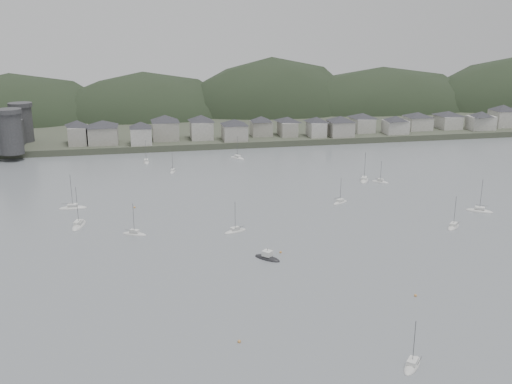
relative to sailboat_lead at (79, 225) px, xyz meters
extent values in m
plane|color=slate|center=(55.91, -69.74, -0.17)|extent=(900.00, 900.00, 0.00)
cube|color=#383D2D|center=(55.91, 225.26, 1.33)|extent=(900.00, 250.00, 3.00)
ellipsoid|color=black|center=(-54.96, 202.20, -10.31)|extent=(138.98, 92.48, 81.13)
ellipsoid|color=black|center=(23.61, 203.13, -10.14)|extent=(132.08, 90.41, 79.74)
ellipsoid|color=black|center=(106.55, 203.20, -12.85)|extent=(133.88, 88.37, 101.41)
ellipsoid|color=black|center=(181.86, 198.17, -10.49)|extent=(165.81, 81.78, 82.55)
cylinder|color=#323234|center=(-36.09, 96.26, 11.83)|extent=(10.00, 10.00, 18.00)
cylinder|color=#323234|center=(-36.09, 124.26, 11.33)|extent=(10.00, 10.00, 17.00)
cube|color=#323234|center=(-36.09, 110.26, 8.83)|extent=(3.50, 30.00, 12.00)
cube|color=gray|center=(-9.09, 112.22, 7.12)|extent=(8.34, 12.91, 8.59)
pyramid|color=#292A2F|center=(-9.09, 112.22, 12.92)|extent=(15.78, 15.78, 3.01)
cube|color=gray|center=(2.59, 111.58, 7.01)|extent=(13.68, 13.35, 8.36)
pyramid|color=#292A2F|center=(2.59, 111.58, 12.65)|extent=(20.07, 20.07, 2.93)
cube|color=#999690|center=(20.33, 106.28, 6.87)|extent=(9.78, 10.20, 8.08)
pyramid|color=#292A2F|center=(20.33, 106.28, 12.32)|extent=(14.83, 14.83, 2.83)
cube|color=gray|center=(32.39, 115.91, 7.38)|extent=(12.59, 13.33, 9.09)
pyramid|color=#292A2F|center=(32.39, 115.91, 13.51)|extent=(19.24, 19.24, 3.18)
cube|color=#999690|center=(50.16, 114.36, 7.26)|extent=(10.74, 12.17, 8.87)
pyramid|color=#292A2F|center=(50.16, 114.36, 13.25)|extent=(17.01, 17.01, 3.10)
cube|color=gray|center=(65.83, 107.79, 6.68)|extent=(11.63, 12.09, 7.69)
pyramid|color=#292A2F|center=(65.83, 107.79, 11.87)|extent=(17.61, 17.61, 2.69)
cube|color=gray|center=(81.16, 116.46, 6.55)|extent=(10.37, 9.35, 7.44)
pyramid|color=#292A2F|center=(81.16, 116.46, 11.57)|extent=(14.65, 14.65, 2.60)
cube|color=gray|center=(94.53, 114.06, 6.44)|extent=(8.24, 12.20, 7.22)
pyramid|color=#292A2F|center=(94.53, 114.06, 11.31)|extent=(15.17, 15.17, 2.53)
cube|color=#999690|center=(108.40, 108.81, 6.56)|extent=(8.06, 10.91, 7.46)
pyramid|color=#292A2F|center=(108.40, 108.81, 11.60)|extent=(14.08, 14.08, 2.61)
cube|color=gray|center=(120.72, 107.32, 6.66)|extent=(11.73, 11.78, 7.66)
pyramid|color=#292A2F|center=(120.72, 107.32, 11.83)|extent=(17.46, 17.46, 2.68)
cube|color=#999690|center=(136.54, 117.17, 6.50)|extent=(10.19, 13.02, 7.33)
pyramid|color=#292A2F|center=(136.54, 117.17, 11.45)|extent=(17.23, 17.23, 2.57)
cube|color=#999690|center=(151.45, 108.32, 6.27)|extent=(11.70, 9.81, 6.88)
pyramid|color=#292A2F|center=(151.45, 108.32, 10.91)|extent=(15.97, 15.97, 2.41)
cube|color=#999690|center=(168.31, 117.17, 6.33)|extent=(12.83, 12.48, 7.00)
pyramid|color=#292A2F|center=(168.31, 117.17, 11.06)|extent=(18.79, 18.79, 2.45)
cube|color=#999690|center=(186.64, 117.69, 6.31)|extent=(11.07, 13.50, 6.97)
pyramid|color=#292A2F|center=(186.64, 117.69, 11.02)|extent=(18.25, 18.25, 2.44)
cube|color=#999690|center=(201.93, 109.98, 6.50)|extent=(13.75, 9.12, 7.34)
pyramid|color=#292A2F|center=(201.93, 109.98, 11.45)|extent=(16.97, 16.97, 2.57)
cube|color=#999690|center=(218.83, 116.21, 7.36)|extent=(11.37, 11.57, 9.05)
pyramid|color=#292A2F|center=(218.83, 116.21, 13.47)|extent=(17.03, 17.03, 3.17)
ellipsoid|color=silver|center=(0.00, 0.00, -0.12)|extent=(5.19, 10.16, 1.94)
cube|color=silver|center=(0.00, 0.00, 1.15)|extent=(2.84, 3.79, 0.70)
cylinder|color=#3F3F42|center=(0.00, 0.00, 6.10)|extent=(0.12, 0.12, 12.13)
cylinder|color=#3F3F42|center=(0.39, -1.70, 1.70)|extent=(1.07, 4.28, 0.10)
ellipsoid|color=silver|center=(16.51, -10.89, -0.12)|extent=(7.77, 5.41, 1.49)
cube|color=silver|center=(16.51, -10.89, 0.93)|extent=(3.07, 2.62, 0.70)
cylinder|color=#3F3F42|center=(16.51, -10.89, 4.70)|extent=(0.12, 0.12, 9.34)
cylinder|color=#3F3F42|center=(15.30, -11.48, 1.48)|extent=(3.07, 1.56, 0.10)
ellipsoid|color=silver|center=(85.56, 6.57, -0.12)|extent=(7.03, 5.45, 1.38)
cube|color=silver|center=(85.56, 6.57, 0.87)|extent=(2.84, 2.54, 0.70)
cylinder|color=#3F3F42|center=(85.56, 6.57, 4.33)|extent=(0.12, 0.12, 8.60)
cylinder|color=#3F3F42|center=(84.50, 7.22, 1.42)|extent=(2.70, 1.69, 0.10)
ellipsoid|color=silver|center=(127.01, -11.41, -0.12)|extent=(8.57, 7.21, 1.71)
cube|color=silver|center=(127.01, -11.41, 1.04)|extent=(3.54, 3.28, 0.70)
cylinder|color=#3F3F42|center=(127.01, -11.41, 5.39)|extent=(0.12, 0.12, 10.71)
cylinder|color=#3F3F42|center=(128.27, -10.51, 1.59)|extent=(3.20, 2.32, 0.10)
ellipsoid|color=silver|center=(45.66, -14.45, -0.12)|extent=(7.65, 4.86, 1.46)
cube|color=silver|center=(45.66, -14.45, 0.91)|extent=(2.97, 2.43, 0.70)
cylinder|color=#3F3F42|center=(45.66, -14.45, 4.59)|extent=(0.12, 0.12, 9.13)
cylinder|color=#3F3F42|center=(46.89, -14.93, 1.46)|extent=(3.09, 1.30, 0.10)
ellipsoid|color=silver|center=(109.61, 28.80, -0.12)|extent=(6.37, 6.06, 1.33)
cube|color=silver|center=(109.61, 28.80, 0.85)|extent=(2.71, 2.65, 0.70)
cylinder|color=#3F3F42|center=(109.61, 28.80, 4.20)|extent=(0.12, 0.12, 8.33)
cylinder|color=#3F3F42|center=(108.73, 28.00, 1.40)|extent=(2.29, 2.09, 0.10)
ellipsoid|color=silver|center=(104.36, 32.18, -0.12)|extent=(6.69, 9.20, 1.78)
cube|color=silver|center=(104.36, 32.18, 1.07)|extent=(3.19, 3.67, 0.70)
cylinder|color=#3F3F42|center=(104.36, 32.18, 5.60)|extent=(0.12, 0.12, 11.13)
cylinder|color=#3F3F42|center=(103.61, 33.60, 1.62)|extent=(1.96, 3.59, 0.10)
ellipsoid|color=silver|center=(21.88, 80.26, -0.12)|extent=(2.51, 7.79, 1.56)
cube|color=silver|center=(21.88, 80.26, 0.96)|extent=(1.72, 2.73, 0.70)
cylinder|color=#3F3F42|center=(21.88, 80.26, 4.90)|extent=(0.12, 0.12, 9.73)
cylinder|color=#3F3F42|center=(21.89, 78.86, 1.51)|extent=(0.11, 3.50, 0.10)
ellipsoid|color=silver|center=(-3.46, 18.29, -0.12)|extent=(9.16, 3.13, 1.82)
cube|color=silver|center=(-3.46, 18.29, 1.09)|extent=(3.23, 2.08, 0.70)
cylinder|color=#3F3F42|center=(-3.46, 18.29, 5.71)|extent=(0.12, 0.12, 11.37)
cylinder|color=#3F3F42|center=(-5.09, 18.25, 1.64)|extent=(4.09, 0.20, 0.10)
ellipsoid|color=silver|center=(65.34, -89.74, -0.12)|extent=(6.40, 6.84, 1.42)
cube|color=silver|center=(65.34, -89.74, 0.89)|extent=(2.82, 2.90, 0.70)
cylinder|color=#3F3F42|center=(65.34, -89.74, 4.47)|extent=(0.12, 0.12, 8.88)
cylinder|color=#3F3F42|center=(66.18, -90.70, 1.44)|extent=(2.19, 2.47, 0.10)
ellipsoid|color=silver|center=(110.79, -23.64, -0.12)|extent=(7.18, 7.05, 1.53)
cube|color=silver|center=(110.79, -23.64, 0.94)|extent=(3.09, 3.06, 0.70)
cylinder|color=#3F3F42|center=(110.79, -23.64, 4.80)|extent=(0.12, 0.12, 9.53)
cylinder|color=#3F3F42|center=(111.78, -24.60, 1.49)|extent=(2.54, 2.46, 0.10)
ellipsoid|color=silver|center=(32.17, 60.93, -0.12)|extent=(3.48, 6.33, 1.21)
cube|color=silver|center=(32.17, 60.93, 0.78)|extent=(1.85, 2.39, 0.70)
cylinder|color=#3F3F42|center=(32.17, 60.93, 3.80)|extent=(0.12, 0.12, 7.54)
cylinder|color=#3F3F42|center=(31.88, 61.98, 1.33)|extent=(0.83, 2.64, 0.10)
ellipsoid|color=silver|center=(62.52, 80.26, -0.12)|extent=(6.77, 8.00, 1.60)
cube|color=silver|center=(62.52, 80.26, 0.98)|extent=(3.07, 3.31, 0.70)
cylinder|color=#3F3F42|center=(62.52, 80.26, 5.04)|extent=(0.12, 0.12, 10.02)
cylinder|color=#3F3F42|center=(63.37, 81.43, 1.53)|extent=(2.19, 2.99, 0.10)
ellipsoid|color=black|center=(50.53, -36.21, -0.12)|extent=(7.27, 7.52, 1.69)
cube|color=silver|center=(50.53, -36.21, 1.38)|extent=(3.15, 3.16, 1.40)
cylinder|color=#3F3F42|center=(50.53, -36.21, 2.28)|extent=(0.10, 0.10, 1.20)
sphere|color=#CA8A43|center=(36.20, -75.51, -0.02)|extent=(0.70, 0.70, 0.70)
sphere|color=#CA8A43|center=(78.66, -63.97, -0.02)|extent=(0.70, 0.70, 0.70)
sphere|color=#CA8A43|center=(16.59, 15.05, -0.02)|extent=(0.70, 0.70, 0.70)
sphere|color=#CA8A43|center=(54.90, -32.89, -0.02)|extent=(0.70, 0.70, 0.70)
sphere|color=#CA8A43|center=(111.43, 32.20, -0.02)|extent=(0.70, 0.70, 0.70)
camera|label=1|loc=(19.47, -174.30, 59.49)|focal=40.98mm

